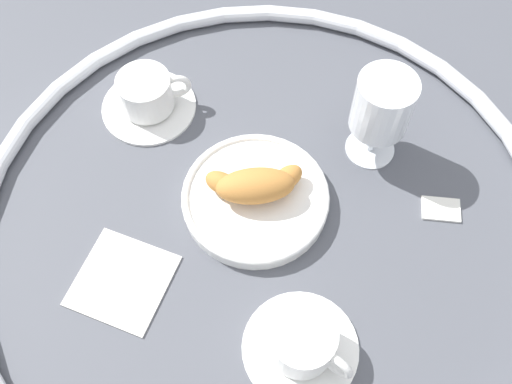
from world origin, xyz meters
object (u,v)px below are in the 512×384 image
at_px(coffee_cup_near, 148,96).
at_px(juice_glass_left, 383,107).
at_px(coffee_cup_far, 303,343).
at_px(croissant_large, 256,184).
at_px(pastry_plate, 256,198).
at_px(sugar_packet, 442,208).
at_px(folded_napkin, 123,280).

height_order(coffee_cup_near, juice_glass_left, juice_glass_left).
distance_m(coffee_cup_far, juice_glass_left, 0.31).
xyz_separation_m(croissant_large, coffee_cup_far, (0.06, -0.19, -0.02)).
xyz_separation_m(pastry_plate, coffee_cup_far, (0.06, -0.19, 0.01)).
bearing_deg(coffee_cup_far, juice_glass_left, 70.85).
distance_m(coffee_cup_near, sugar_packet, 0.43).
relative_size(coffee_cup_near, coffee_cup_far, 1.00).
xyz_separation_m(coffee_cup_near, sugar_packet, (0.40, -0.16, -0.02)).
distance_m(juice_glass_left, folded_napkin, 0.39).
height_order(croissant_large, coffee_cup_far, croissant_large).
bearing_deg(coffee_cup_far, coffee_cup_near, 122.14).
bearing_deg(folded_napkin, juice_glass_left, 32.79).
xyz_separation_m(pastry_plate, coffee_cup_near, (-0.16, 0.15, 0.01)).
bearing_deg(coffee_cup_near, sugar_packet, -21.25).
relative_size(croissant_large, folded_napkin, 1.24).
bearing_deg(sugar_packet, folded_napkin, -160.16).
distance_m(pastry_plate, juice_glass_left, 0.20).
bearing_deg(juice_glass_left, pastry_plate, -150.00).
relative_size(coffee_cup_far, sugar_packet, 2.72).
bearing_deg(coffee_cup_near, croissant_large, -43.62).
relative_size(croissant_large, juice_glass_left, 0.97).
height_order(juice_glass_left, folded_napkin, juice_glass_left).
xyz_separation_m(coffee_cup_near, folded_napkin, (-0.00, -0.27, -0.02)).
relative_size(juice_glass_left, folded_napkin, 1.27).
relative_size(juice_glass_left, sugar_packet, 2.80).
bearing_deg(coffee_cup_near, pastry_plate, -44.14).
bearing_deg(coffee_cup_far, croissant_large, 106.91).
relative_size(coffee_cup_near, sugar_packet, 2.72).
relative_size(coffee_cup_far, folded_napkin, 1.24).
bearing_deg(coffee_cup_near, coffee_cup_far, -57.86).
bearing_deg(pastry_plate, juice_glass_left, 30.00).
bearing_deg(juice_glass_left, sugar_packet, -47.03).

